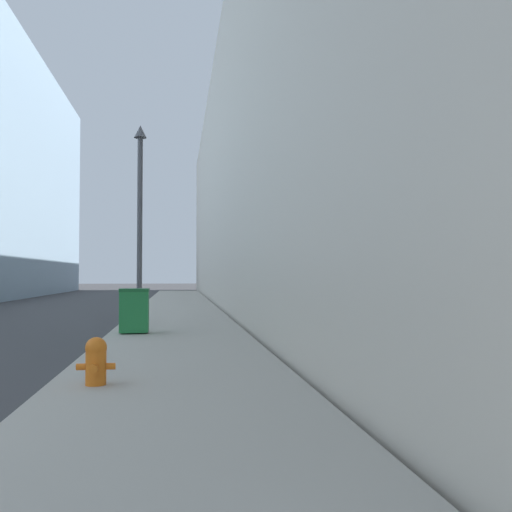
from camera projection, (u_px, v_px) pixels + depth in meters
sidewalk_right at (178, 313)px, 23.47m from camera, size 3.55×60.00×0.15m
building_right_stone at (317, 185)px, 32.67m from camera, size 12.00×60.00×13.63m
fire_hydrant at (96, 360)px, 7.74m from camera, size 0.52×0.40×0.65m
trash_bin at (134, 310)px, 14.53m from camera, size 0.74×0.61×1.14m
lamppost at (140, 215)px, 17.47m from camera, size 0.38×0.38×6.10m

